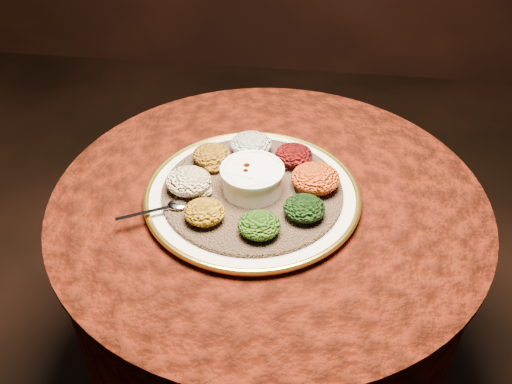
# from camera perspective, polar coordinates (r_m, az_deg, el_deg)

# --- Properties ---
(table) EXTENTS (0.96, 0.96, 0.73)m
(table) POSITION_cam_1_polar(r_m,az_deg,el_deg) (1.37, 1.18, -6.21)
(table) COLOR black
(table) RESTS_ON ground
(platter) EXTENTS (0.49, 0.49, 0.02)m
(platter) POSITION_cam_1_polar(r_m,az_deg,el_deg) (1.24, -0.37, -0.30)
(platter) COLOR white
(platter) RESTS_ON table
(injera) EXTENTS (0.50, 0.50, 0.01)m
(injera) POSITION_cam_1_polar(r_m,az_deg,el_deg) (1.23, -0.37, 0.09)
(injera) COLOR brown
(injera) RESTS_ON platter
(stew_bowl) EXTENTS (0.14, 0.14, 0.06)m
(stew_bowl) POSITION_cam_1_polar(r_m,az_deg,el_deg) (1.20, -0.38, 1.47)
(stew_bowl) COLOR white
(stew_bowl) RESTS_ON injera
(spoon) EXTENTS (0.14, 0.08, 0.01)m
(spoon) POSITION_cam_1_polar(r_m,az_deg,el_deg) (1.19, -8.37, -1.41)
(spoon) COLOR silver
(spoon) RESTS_ON injera
(portion_ayib) EXTENTS (0.10, 0.09, 0.05)m
(portion_ayib) POSITION_cam_1_polar(r_m,az_deg,el_deg) (1.32, -0.50, 4.78)
(portion_ayib) COLOR beige
(portion_ayib) RESTS_ON injera
(portion_kitfo) EXTENTS (0.09, 0.08, 0.04)m
(portion_kitfo) POSITION_cam_1_polar(r_m,az_deg,el_deg) (1.29, 3.80, 3.72)
(portion_kitfo) COLOR black
(portion_kitfo) RESTS_ON injera
(portion_tikil) EXTENTS (0.10, 0.10, 0.05)m
(portion_tikil) POSITION_cam_1_polar(r_m,az_deg,el_deg) (1.22, 5.96, 1.39)
(portion_tikil) COLOR #B57A0F
(portion_tikil) RESTS_ON injera
(portion_gomen) EXTENTS (0.09, 0.08, 0.04)m
(portion_gomen) POSITION_cam_1_polar(r_m,az_deg,el_deg) (1.15, 4.84, -1.62)
(portion_gomen) COLOR black
(portion_gomen) RESTS_ON injera
(portion_mixveg) EXTENTS (0.08, 0.08, 0.04)m
(portion_mixveg) POSITION_cam_1_polar(r_m,az_deg,el_deg) (1.11, 0.32, -3.33)
(portion_mixveg) COLOR #AA3D0B
(portion_mixveg) RESTS_ON injera
(portion_kik) EXTENTS (0.08, 0.08, 0.04)m
(portion_kik) POSITION_cam_1_polar(r_m,az_deg,el_deg) (1.14, -5.17, -2.01)
(portion_kik) COLOR #B87F10
(portion_kik) RESTS_ON injera
(portion_timatim) EXTENTS (0.10, 0.09, 0.05)m
(portion_timatim) POSITION_cam_1_polar(r_m,az_deg,el_deg) (1.22, -6.74, 1.09)
(portion_timatim) COLOR maroon
(portion_timatim) RESTS_ON injera
(portion_shiro) EXTENTS (0.09, 0.08, 0.04)m
(portion_shiro) POSITION_cam_1_polar(r_m,az_deg,el_deg) (1.29, -4.49, 3.72)
(portion_shiro) COLOR #A15913
(portion_shiro) RESTS_ON injera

